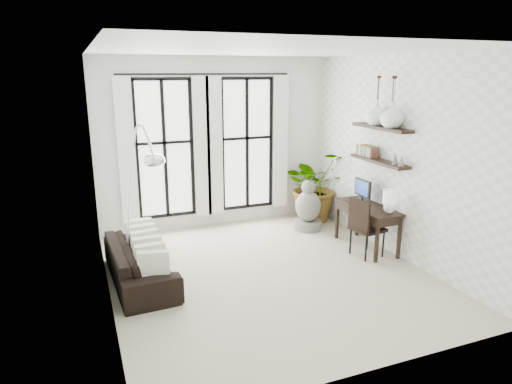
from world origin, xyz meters
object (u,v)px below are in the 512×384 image
desk (369,209)px  arc_lamp (142,177)px  sofa (140,262)px  plant (315,185)px  desk_chair (364,224)px  buddha (308,209)px

desk → arc_lamp: size_ratio=0.56×
sofa → plant: size_ratio=1.36×
desk_chair → sofa: bearing=165.3°
plant → arc_lamp: bearing=-157.3°
plant → desk_chair: bearing=-96.0°
sofa → buddha: size_ratio=2.03×
plant → desk_chair: 2.03m
sofa → buddha: bearing=-74.2°
sofa → desk: size_ratio=1.54×
sofa → plant: (3.70, 1.59, 0.43)m
desk → arc_lamp: (-3.63, 0.28, 0.80)m
sofa → plant: plant is taller
sofa → buddha: buddha is taller
sofa → arc_lamp: (0.12, 0.08, 1.22)m
desk_chair → arc_lamp: bearing=163.7°
sofa → desk_chair: bearing=-99.7°
plant → desk: plant is taller
desk → buddha: size_ratio=1.31×
plant → desk: 1.78m
desk_chair → buddha: bearing=89.6°
sofa → arc_lamp: size_ratio=0.87×
desk → desk_chair: size_ratio=1.31×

